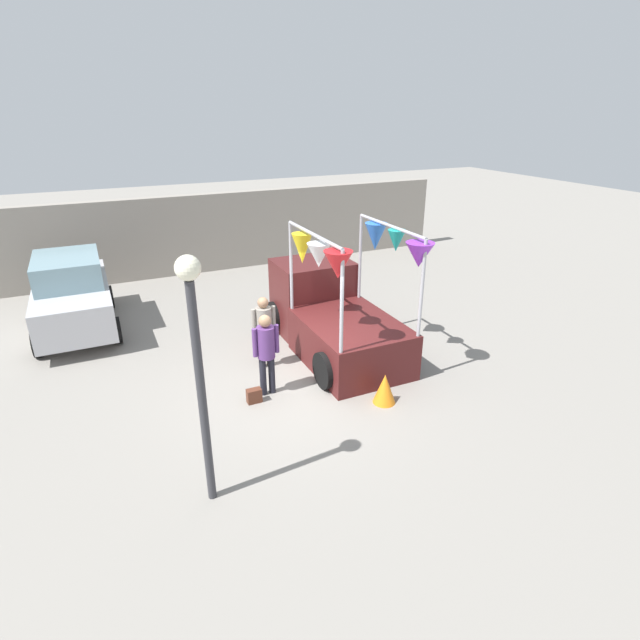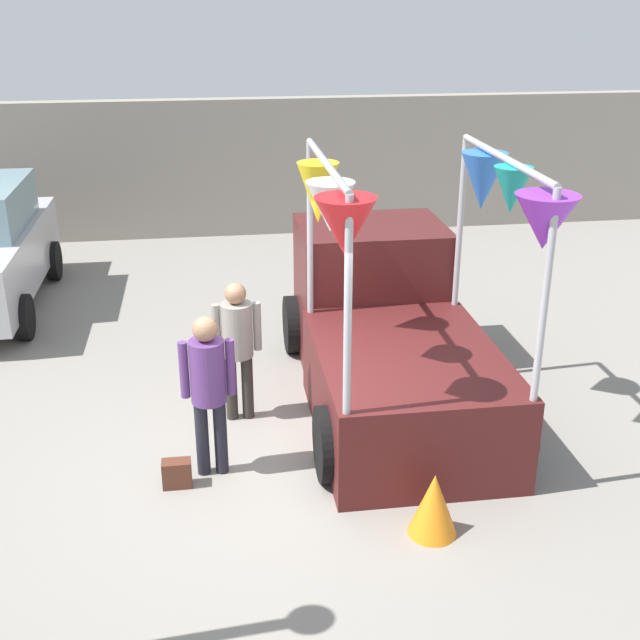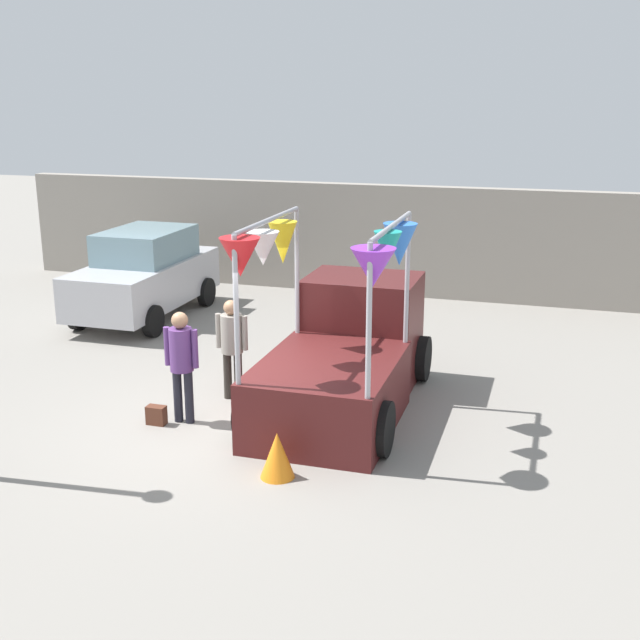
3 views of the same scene
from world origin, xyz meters
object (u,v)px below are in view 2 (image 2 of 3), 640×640
vendor_truck (387,325)px  person_vendor (237,339)px  person_customer (208,381)px  folded_kite_bundle_tangerine (434,504)px  handbag (177,474)px

vendor_truck → person_vendor: vendor_truck is taller
vendor_truck → person_customer: vendor_truck is taller
vendor_truck → person_customer: (-2.08, -1.44, 0.14)m
vendor_truck → person_vendor: (-1.75, -0.37, 0.09)m
vendor_truck → folded_kite_bundle_tangerine: bearing=-93.5°
folded_kite_bundle_tangerine → person_customer: bearing=146.7°
person_vendor → handbag: 1.67m
vendor_truck → handbag: 3.02m
vendor_truck → person_vendor: size_ratio=2.57×
person_customer → folded_kite_bundle_tangerine: size_ratio=2.80×
vendor_truck → person_customer: size_ratio=2.46×
person_vendor → folded_kite_bundle_tangerine: (1.58, -2.33, -0.67)m
person_vendor → folded_kite_bundle_tangerine: bearing=-55.8°
person_customer → folded_kite_bundle_tangerine: 2.40m
person_customer → handbag: size_ratio=5.99×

